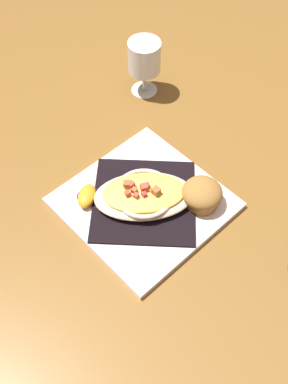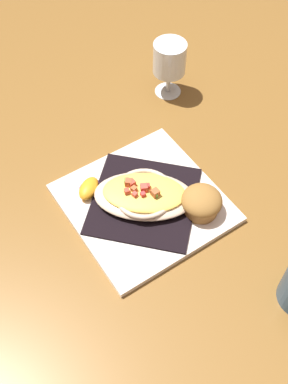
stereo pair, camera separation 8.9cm
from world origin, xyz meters
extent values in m
plane|color=brown|center=(0.00, 0.00, 0.00)|extent=(2.60, 2.60, 0.00)
cube|color=white|center=(0.00, 0.00, 0.01)|extent=(0.30, 0.30, 0.01)
cube|color=black|center=(0.00, 0.00, 0.02)|extent=(0.28, 0.28, 0.00)
ellipsoid|color=beige|center=(0.00, 0.00, 0.03)|extent=(0.21, 0.22, 0.03)
torus|color=beige|center=(0.00, 0.00, 0.04)|extent=(0.17, 0.17, 0.01)
ellipsoid|color=#F3C951|center=(0.00, 0.00, 0.04)|extent=(0.18, 0.18, 0.02)
cube|color=#CB3A32|center=(0.00, 0.01, 0.05)|extent=(0.01, 0.01, 0.01)
cube|color=red|center=(0.01, -0.01, 0.05)|extent=(0.01, 0.01, 0.01)
cube|color=#CA493B|center=(0.00, -0.02, 0.05)|extent=(0.01, 0.01, 0.01)
cube|color=#4E9C43|center=(0.02, 0.01, 0.05)|extent=(0.01, 0.01, 0.01)
cube|color=#D14533|center=(-0.02, -0.01, 0.06)|extent=(0.01, 0.01, 0.01)
cube|color=#D24738|center=(0.00, 0.00, 0.06)|extent=(0.02, 0.02, 0.01)
cube|color=#CD4331|center=(-0.01, -0.03, 0.05)|extent=(0.01, 0.01, 0.01)
cube|color=#4A9A3A|center=(-0.03, -0.01, 0.05)|extent=(0.01, 0.01, 0.01)
cube|color=#B55C31|center=(-0.01, -0.02, 0.05)|extent=(0.01, 0.01, 0.01)
cube|color=#B85A31|center=(0.02, 0.01, 0.06)|extent=(0.01, 0.01, 0.01)
cube|color=#BA5030|center=(-0.03, -0.01, 0.06)|extent=(0.02, 0.02, 0.01)
cylinder|color=#A06B32|center=(0.08, 0.07, 0.02)|extent=(0.07, 0.07, 0.02)
ellipsoid|color=olive|center=(0.08, 0.07, 0.05)|extent=(0.08, 0.08, 0.04)
ellipsoid|color=#4C0F23|center=(0.08, 0.07, 0.05)|extent=(0.03, 0.03, 0.01)
ellipsoid|color=#492058|center=(-0.09, -0.06, 0.02)|extent=(0.05, 0.06, 0.01)
ellipsoid|color=orange|center=(-0.08, -0.07, 0.03)|extent=(0.06, 0.07, 0.03)
cylinder|color=white|center=(-0.22, 0.25, 0.00)|extent=(0.06, 0.06, 0.00)
cylinder|color=white|center=(-0.22, 0.25, 0.03)|extent=(0.01, 0.01, 0.06)
cylinder|color=white|center=(-0.22, 0.25, 0.10)|extent=(0.07, 0.07, 0.07)
cylinder|color=silver|center=(-0.22, 0.25, 0.08)|extent=(0.06, 0.06, 0.04)
camera|label=1|loc=(0.35, -0.39, 0.76)|focal=43.99mm
camera|label=2|loc=(0.41, -0.32, 0.76)|focal=43.99mm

